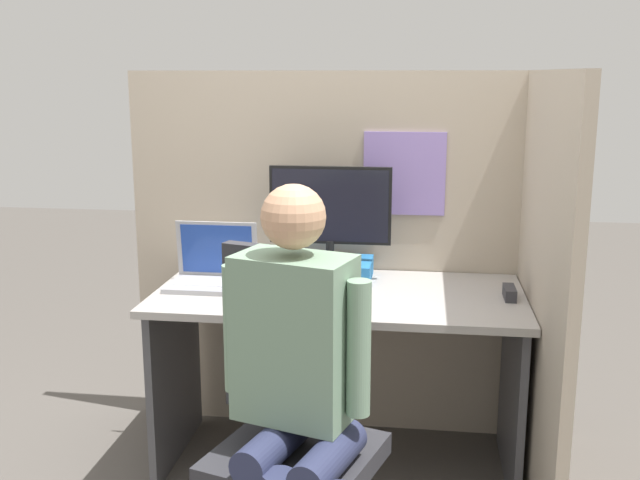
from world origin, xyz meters
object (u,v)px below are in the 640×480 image
Objects in this scene: carrot_toy at (328,298)px; monitor at (330,210)px; paper_box at (330,269)px; office_chair at (291,416)px; stapler at (510,293)px; person at (297,373)px; laptop at (213,274)px.

monitor is at bearing 96.03° from carrot_toy.
paper_box is 0.33× the size of office_chair.
paper_box is 0.93m from office_chair.
office_chair is (-0.05, -0.54, -0.23)m from carrot_toy.
carrot_toy is 0.14× the size of office_chair.
person is at bearing -129.12° from stapler.
person reaches higher than office_chair.
stapler is at bearing -1.08° from laptop.
laptop reaches higher than stapler.
person is at bearing -90.27° from carrot_toy.
monitor is at bearing 21.24° from laptop.
stapler is at bearing -15.36° from paper_box.
monitor reaches higher than laptop.
stapler is 0.85× the size of carrot_toy.
monitor is 1.49× the size of laptop.
monitor is 3.40× the size of carrot_toy.
monitor is at bearing 89.07° from office_chair.
office_chair is at bearing -95.46° from carrot_toy.
monitor is at bearing 164.43° from stapler.
office_chair is at bearing -136.85° from stapler.
laptop is at bearing 119.62° from person.
carrot_toy is (0.04, -0.35, -0.02)m from paper_box.
laptop is at bearing -158.76° from monitor.
paper_box is 0.35m from carrot_toy.
stapler is 0.12× the size of office_chair.
paper_box is 2.76× the size of stapler.
office_chair is (-0.74, -0.70, -0.23)m from stapler.
laptop is 0.89m from office_chair.
office_chair is 0.81× the size of person.
office_chair is (-0.01, -0.89, -0.25)m from paper_box.
person is (-0.69, -0.85, -0.02)m from stapler.
person reaches higher than monitor.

